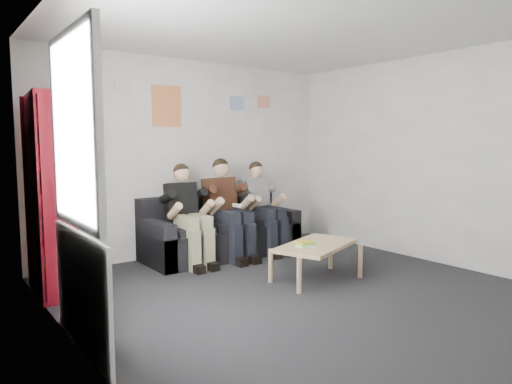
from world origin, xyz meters
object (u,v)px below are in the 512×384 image
Objects in this scene: person_left at (189,215)px; person_middle at (228,209)px; bookshelf at (50,195)px; person_right at (263,207)px; sofa at (221,234)px; coffee_table at (317,248)px.

person_left is 0.96× the size of person_middle.
bookshelf is 1.59× the size of person_right.
person_right is (0.60, 0.00, -0.02)m from person_middle.
person_middle is 1.04× the size of person_right.
person_left is 1.20m from person_right.
person_middle is at bearing 7.71° from bookshelf.
person_middle is at bearing -179.36° from person_right.
sofa is 1.59× the size of person_middle.
person_middle reaches higher than person_right.
bookshelf is 2.89m from person_right.
person_left is (1.66, 0.11, -0.38)m from bookshelf.
person_left reaches higher than sofa.
person_right is at bearing 2.01° from person_middle.
sofa is at bearing 27.09° from person_left.
sofa is 1.67× the size of person_right.
coffee_table is 1.71m from person_left.
sofa is 0.72m from person_left.
coffee_table is (0.24, -1.66, 0.07)m from sofa.
sofa is 1.66× the size of person_left.
coffee_table is 1.53m from person_right.
person_right is at bearing 76.19° from coffee_table.
person_right is at bearing 8.89° from person_left.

